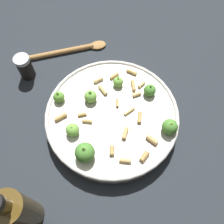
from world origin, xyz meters
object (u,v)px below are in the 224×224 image
Objects in this scene: pepper_shaker at (25,67)px; olive_oil_bottle at (18,211)px; wooden_spoon at (71,50)px; cooking_pan at (112,117)px.

pepper_shaker is 0.41m from olive_oil_bottle.
olive_oil_bottle is at bearing 137.77° from wooden_spoon.
cooking_pan reaches higher than pepper_shaker.
olive_oil_bottle reaches higher than pepper_shaker.
cooking_pan is 4.49× the size of pepper_shaker.
pepper_shaker is at bearing -26.20° from olive_oil_bottle.
cooking_pan reaches higher than wooden_spoon.
cooking_pan is 0.29m from wooden_spoon.
pepper_shaker is 0.37× the size of olive_oil_bottle.
wooden_spoon is (0.37, -0.33, -0.08)m from olive_oil_bottle.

